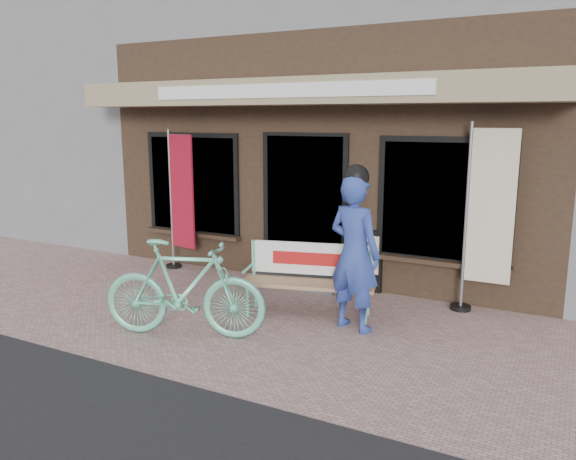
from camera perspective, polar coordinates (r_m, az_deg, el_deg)
The scene contains 9 objects.
ground at distance 6.80m, azimuth -5.80°, elevation -9.43°, with size 70.00×70.00×0.00m, color tan.
storefront at distance 10.86m, azimuth 8.86°, elevation 14.30°, with size 7.00×6.77×6.00m.
neighbor_left_near at distance 16.18m, azimuth -21.08°, elevation 13.42°, with size 10.00×7.00×6.40m, color slate.
bench at distance 6.96m, azimuth 2.20°, elevation -4.42°, with size 1.68×0.81×0.88m.
person at distance 6.39m, azimuth 6.78°, elevation -2.03°, with size 0.75×0.59×1.91m.
bicycle at distance 6.34m, azimuth -10.51°, elevation -5.88°, with size 0.52×1.84×1.10m, color #65C6A2.
nobori_red at distance 9.00m, azimuth -10.89°, elevation 3.11°, with size 0.66×0.29×2.23m.
nobori_cream at distance 7.24m, azimuth 19.52°, elevation 1.26°, with size 0.69×0.26×2.37m.
menu_stand at distance 7.95m, azimuth 8.05°, elevation -3.00°, with size 0.45×0.13×0.88m.
Camera 1 is at (3.53, -5.29, 2.41)m, focal length 35.00 mm.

